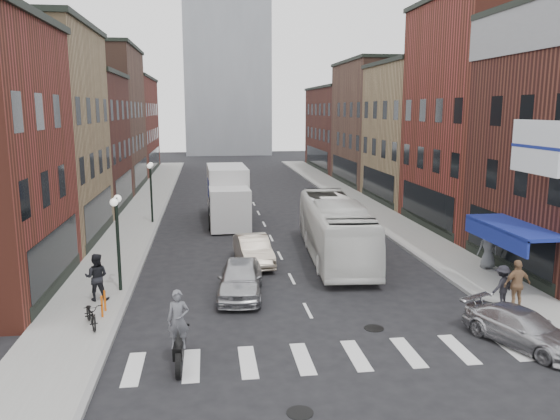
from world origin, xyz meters
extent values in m
plane|color=black|center=(0.00, 0.00, 0.00)|extent=(160.00, 160.00, 0.00)
cube|color=gray|center=(-8.50, 22.00, 0.07)|extent=(3.00, 74.00, 0.15)
cube|color=gray|center=(8.50, 22.00, 0.07)|extent=(3.00, 74.00, 0.15)
cube|color=gray|center=(-7.00, 22.00, 0.00)|extent=(0.20, 74.00, 0.16)
cube|color=gray|center=(7.00, 22.00, 0.00)|extent=(0.20, 74.00, 0.16)
cube|color=silver|center=(0.00, -3.00, 0.00)|extent=(12.00, 2.20, 0.01)
cube|color=black|center=(-10.02, 4.50, 1.60)|extent=(0.08, 7.20, 2.20)
cube|color=#8F724F|center=(-15.00, 14.00, 6.00)|extent=(10.00, 10.00, 12.00)
cube|color=black|center=(-10.02, 14.00, 1.60)|extent=(0.08, 8.00, 2.20)
cube|color=#441D18|center=(-15.00, 24.00, 5.00)|extent=(10.00, 10.00, 10.00)
cube|color=black|center=(-10.02, 24.00, 1.60)|extent=(0.08, 8.00, 2.20)
cube|color=black|center=(-15.00, 24.00, 10.15)|extent=(10.30, 10.20, 0.30)
cube|color=#4F3227|center=(-15.00, 35.00, 6.50)|extent=(10.00, 12.00, 13.00)
cube|color=black|center=(-10.02, 35.00, 1.60)|extent=(0.08, 9.60, 2.20)
cube|color=black|center=(-15.00, 35.00, 13.15)|extent=(10.30, 12.20, 0.30)
cube|color=#5E261A|center=(-15.00, 49.00, 5.50)|extent=(10.00, 16.00, 11.00)
cube|color=black|center=(-10.02, 49.00, 1.60)|extent=(0.08, 12.80, 2.20)
cube|color=black|center=(-15.00, 49.00, 11.15)|extent=(10.30, 16.20, 0.30)
cube|color=black|center=(10.02, 4.50, 1.60)|extent=(0.08, 7.20, 2.20)
cube|color=#5E261A|center=(15.00, 14.00, 7.00)|extent=(10.00, 10.00, 14.00)
cube|color=black|center=(10.02, 14.00, 1.60)|extent=(0.08, 8.00, 2.20)
cube|color=#8F724F|center=(15.00, 24.00, 5.50)|extent=(10.00, 10.00, 11.00)
cube|color=black|center=(10.02, 24.00, 1.60)|extent=(0.08, 8.00, 2.20)
cube|color=black|center=(15.00, 24.00, 11.15)|extent=(10.30, 10.20, 0.30)
cube|color=#4F3227|center=(15.00, 35.00, 6.00)|extent=(10.00, 12.00, 12.00)
cube|color=black|center=(10.02, 35.00, 1.60)|extent=(0.08, 9.60, 2.20)
cube|color=black|center=(15.00, 35.00, 12.15)|extent=(10.30, 12.20, 0.30)
cube|color=#441D18|center=(15.00, 49.00, 5.00)|extent=(10.00, 16.00, 10.00)
cube|color=black|center=(10.02, 49.00, 1.60)|extent=(0.08, 12.80, 2.20)
cube|color=black|center=(15.00, 49.00, 10.15)|extent=(10.30, 16.20, 0.30)
cube|color=navy|center=(9.10, 2.50, 2.70)|extent=(1.80, 5.00, 0.15)
cube|color=navy|center=(8.25, 2.50, 2.35)|extent=(0.10, 5.00, 0.70)
cylinder|color=black|center=(9.20, 0.50, 6.20)|extent=(1.40, 0.08, 0.08)
cube|color=silver|center=(8.50, 0.50, 6.20)|extent=(0.12, 3.00, 2.00)
cube|color=#9399A0|center=(0.00, 78.00, 25.00)|extent=(14.00, 14.00, 50.00)
cylinder|color=black|center=(-7.40, 4.00, 2.00)|extent=(0.14, 0.14, 4.00)
cylinder|color=black|center=(-7.40, 4.00, 4.00)|extent=(0.06, 0.90, 0.06)
sphere|color=white|center=(-7.40, 3.55, 3.95)|extent=(0.32, 0.32, 0.32)
sphere|color=white|center=(-7.40, 4.45, 3.95)|extent=(0.32, 0.32, 0.32)
cylinder|color=black|center=(-7.40, 18.00, 2.00)|extent=(0.14, 0.14, 4.00)
cylinder|color=black|center=(-7.40, 18.00, 4.00)|extent=(0.06, 0.90, 0.06)
sphere|color=white|center=(-7.40, 17.55, 3.95)|extent=(0.32, 0.32, 0.32)
sphere|color=white|center=(-7.40, 18.45, 3.95)|extent=(0.32, 0.32, 0.32)
cylinder|color=#D8590C|center=(-7.60, 1.00, 0.55)|extent=(0.08, 0.08, 0.80)
cylinder|color=#D8590C|center=(-7.60, 1.60, 0.55)|extent=(0.08, 0.08, 0.80)
cube|color=silver|center=(-2.34, 15.30, 1.40)|extent=(2.57, 2.77, 2.60)
cube|color=black|center=(-2.34, 15.30, 1.66)|extent=(2.58, 1.53, 1.14)
cube|color=silver|center=(-2.34, 19.25, 2.18)|extent=(2.75, 5.48, 3.01)
cube|color=navy|center=(-2.34, 19.25, 2.18)|extent=(2.70, 2.15, 1.25)
cube|color=black|center=(-2.34, 19.04, 0.47)|extent=(2.48, 6.82, 0.36)
cylinder|color=black|center=(-3.54, 15.51, 0.47)|extent=(0.29, 0.94, 0.94)
cylinder|color=black|center=(-1.15, 15.51, 0.47)|extent=(0.29, 0.94, 0.94)
cylinder|color=black|center=(-3.54, 19.04, 0.47)|extent=(0.29, 0.94, 0.94)
cylinder|color=black|center=(-1.15, 19.04, 0.47)|extent=(0.29, 0.94, 0.94)
cylinder|color=black|center=(-3.54, 21.12, 0.47)|extent=(0.29, 0.94, 0.94)
cylinder|color=black|center=(-1.15, 21.12, 0.47)|extent=(0.29, 0.94, 0.94)
cylinder|color=black|center=(-4.64, -2.08, 0.36)|extent=(0.15, 0.71, 0.71)
cylinder|color=black|center=(-4.64, -3.71, 0.36)|extent=(0.15, 0.71, 0.71)
cube|color=black|center=(-4.64, -2.89, 0.60)|extent=(0.34, 1.31, 0.38)
cube|color=black|center=(-4.64, -2.30, 1.03)|extent=(0.60, 0.10, 0.06)
imported|color=#55565C|center=(-4.64, -3.00, 1.49)|extent=(0.67, 0.46, 1.79)
imported|color=white|center=(2.75, 8.25, 1.53)|extent=(3.36, 11.11, 3.05)
imported|color=#ACACB0|center=(-2.45, 3.00, 0.75)|extent=(2.26, 4.58, 1.50)
imported|color=beige|center=(-1.51, 7.67, 0.71)|extent=(1.85, 4.39, 1.41)
imported|color=#ABABB0|center=(6.36, -2.94, 0.58)|extent=(3.10, 4.34, 1.17)
imported|color=black|center=(-7.81, 0.16, 0.59)|extent=(1.14, 1.77, 0.88)
imported|color=black|center=(-8.12, 2.88, 1.10)|extent=(0.95, 0.59, 1.89)
imported|color=black|center=(7.40, 0.16, 0.95)|extent=(1.15, 0.90, 1.60)
imported|color=#886345|center=(7.78, -0.20, 1.10)|extent=(1.17, 0.67, 1.90)
imported|color=#5C5F64|center=(9.39, 4.95, 1.12)|extent=(0.98, 0.67, 1.94)
camera|label=1|loc=(-3.69, -18.50, 7.62)|focal=35.00mm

